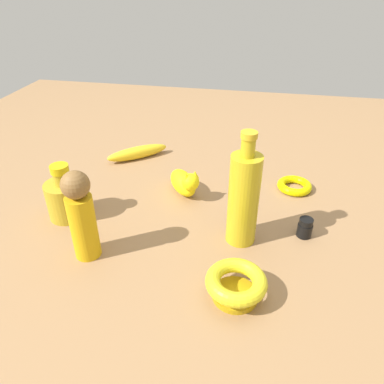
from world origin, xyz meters
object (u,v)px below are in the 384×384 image
object	(u,v)px
cat_figurine	(184,182)
bangle	(294,186)
person_figure_adult	(81,215)
banana	(138,153)
bowl	(236,284)
nail_polish_jar	(305,228)
bottle_short	(66,198)
bottle_tall	(244,198)

from	to	relation	value
cat_figurine	bangle	bearing A→B (deg)	-74.58
person_figure_adult	cat_figurine	size ratio (longest dim) A/B	1.57
bangle	person_figure_adult	bearing A→B (deg)	128.61
banana	bowl	world-z (taller)	bowl
nail_polish_jar	bottle_short	world-z (taller)	bottle_short
bangle	cat_figurine	xyz separation A→B (m)	(-0.08, 0.28, 0.02)
bangle	banana	xyz separation A→B (m)	(0.10, 0.47, 0.01)
nail_polish_jar	banana	size ratio (longest dim) A/B	0.23
person_figure_adult	cat_figurine	world-z (taller)	person_figure_adult
bangle	bowl	distance (m)	0.42
person_figure_adult	bottle_tall	size ratio (longest dim) A/B	0.77
bangle	banana	size ratio (longest dim) A/B	0.47
nail_polish_jar	cat_figurine	size ratio (longest dim) A/B	0.36
nail_polish_jar	bottle_tall	bearing A→B (deg)	105.21
banana	person_figure_adult	bearing A→B (deg)	56.18
bottle_tall	cat_figurine	size ratio (longest dim) A/B	2.03
banana	bangle	bearing A→B (deg)	129.88
bangle	cat_figurine	world-z (taller)	cat_figurine
nail_polish_jar	bangle	size ratio (longest dim) A/B	0.49
cat_figurine	bottle_short	bearing A→B (deg)	120.15
person_figure_adult	banana	size ratio (longest dim) A/B	1.02
nail_polish_jar	bottle_short	bearing A→B (deg)	92.83
banana	cat_figurine	world-z (taller)	cat_figurine
bangle	bottle_short	size ratio (longest dim) A/B	0.67
bottle_short	bowl	world-z (taller)	bottle_short
person_figure_adult	bottle_short	xyz separation A→B (m)	(0.12, 0.10, -0.05)
nail_polish_jar	bottle_tall	xyz separation A→B (m)	(-0.04, 0.14, 0.09)
bottle_tall	cat_figurine	world-z (taller)	bottle_tall
bangle	bottle_short	world-z (taller)	bottle_short
person_figure_adult	bowl	bearing A→B (deg)	-100.52
nail_polish_jar	cat_figurine	world-z (taller)	cat_figurine
banana	bottle_tall	bearing A→B (deg)	97.40
person_figure_adult	bottle_tall	distance (m)	0.33
bowl	cat_figurine	bearing A→B (deg)	26.61
bowl	banana	bearing A→B (deg)	34.83
bangle	cat_figurine	distance (m)	0.30
bangle	cat_figurine	size ratio (longest dim) A/B	0.73
bottle_tall	nail_polish_jar	bearing A→B (deg)	-74.79
nail_polish_jar	banana	bearing A→B (deg)	58.58
bottle_short	bottle_tall	bearing A→B (deg)	-91.46
bottle_tall	person_figure_adult	bearing A→B (deg)	109.67
bangle	bottle_short	xyz separation A→B (m)	(-0.23, 0.54, 0.04)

